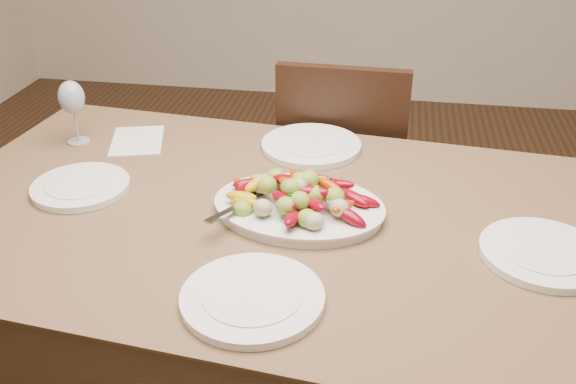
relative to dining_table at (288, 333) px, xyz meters
The scene contains 11 objects.
dining_table is the anchor object (origin of this frame).
chair_far 0.77m from the dining_table, 83.83° to the left, with size 0.42×0.42×0.95m, color black, non-canonical shape.
serving_platter 0.39m from the dining_table, 14.58° to the left, with size 0.41×0.30×0.02m, color white.
roasted_vegetables 0.45m from the dining_table, 14.58° to the left, with size 0.33×0.23×0.09m, color maroon, non-canonical shape.
serving_spoon 0.43m from the dining_table, 150.44° to the right, with size 0.28×0.06×0.03m, color #9EA0A8, non-canonical shape.
plate_left 0.68m from the dining_table, behind, with size 0.25×0.25×0.02m, color white.
plate_right 0.70m from the dining_table, ahead, with size 0.28×0.28×0.02m, color white.
plate_far 0.54m from the dining_table, 89.35° to the left, with size 0.29×0.29×0.02m, color white.
plate_near 0.52m from the dining_table, 92.16° to the right, with size 0.29×0.29×0.02m, color white.
wine_glass 0.90m from the dining_table, 156.00° to the left, with size 0.08×0.08×0.20m, color #8C99A5, non-canonical shape.
menu_card 0.73m from the dining_table, 146.44° to the left, with size 0.15×0.21×0.00m, color silver.
Camera 1 is at (0.07, -1.18, 1.57)m, focal length 40.00 mm.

